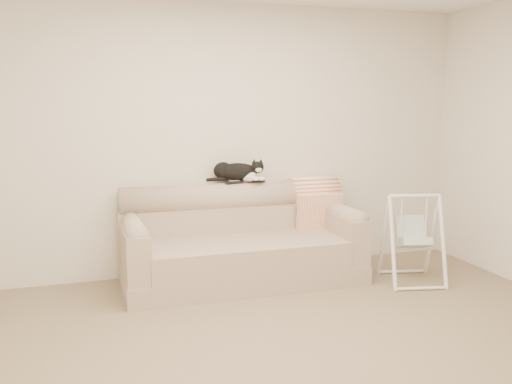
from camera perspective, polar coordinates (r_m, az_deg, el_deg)
ground_plane at (r=4.03m, az=4.19°, el=-15.63°), size 5.00×5.00×0.00m
room_shell at (r=3.66m, az=4.47°, el=6.61°), size 5.04×4.04×2.60m
sofa at (r=5.38m, az=-1.58°, el=-5.21°), size 2.20×0.93×0.90m
remote_a at (r=5.48m, az=-2.21°, el=1.02°), size 0.18×0.07×0.03m
remote_b at (r=5.55m, az=-0.00°, el=1.11°), size 0.17×0.07×0.02m
tuxedo_cat at (r=5.51m, az=-1.89°, el=2.06°), size 0.57×0.30×0.22m
throw_blanket at (r=5.79m, az=5.85°, el=-0.42°), size 0.48×0.38×0.58m
baby_swing at (r=5.51m, az=15.39°, el=-4.46°), size 0.61×0.64×0.84m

